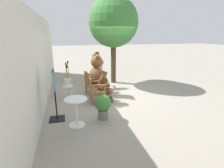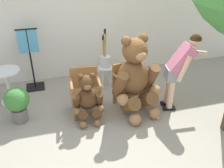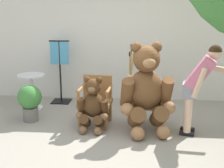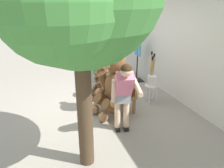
% 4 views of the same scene
% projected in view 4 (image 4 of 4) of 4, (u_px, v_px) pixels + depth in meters
% --- Properties ---
extents(ground_plane, '(60.00, 60.00, 0.00)m').
position_uv_depth(ground_plane, '(90.00, 108.00, 5.42)').
color(ground_plane, gray).
extents(back_wall, '(10.00, 0.16, 2.80)m').
position_uv_depth(back_wall, '(177.00, 45.00, 5.67)').
color(back_wall, silver).
rests_on(back_wall, ground).
extents(wooden_chair_left, '(0.60, 0.56, 0.86)m').
position_uv_depth(wooden_chair_left, '(111.00, 81.00, 5.86)').
color(wooden_chair_left, olive).
rests_on(wooden_chair_left, ground).
extents(wooden_chair_right, '(0.65, 0.62, 0.86)m').
position_uv_depth(wooden_chair_right, '(124.00, 93.00, 5.10)').
color(wooden_chair_right, olive).
rests_on(wooden_chair_right, ground).
extents(teddy_bear_large, '(0.93, 0.93, 1.51)m').
position_uv_depth(teddy_bear_large, '(114.00, 84.00, 4.90)').
color(teddy_bear_large, brown).
rests_on(teddy_bear_large, ground).
extents(teddy_bear_small, '(0.56, 0.54, 0.92)m').
position_uv_depth(teddy_bear_small, '(101.00, 83.00, 5.78)').
color(teddy_bear_small, '#4C3019').
rests_on(teddy_bear_small, ground).
extents(person_visitor, '(0.86, 0.48, 1.50)m').
position_uv_depth(person_visitor, '(124.00, 92.00, 4.08)').
color(person_visitor, black).
rests_on(person_visitor, ground).
extents(white_stool, '(0.34, 0.34, 0.46)m').
position_uv_depth(white_stool, '(151.00, 89.00, 5.62)').
color(white_stool, silver).
rests_on(white_stool, ground).
extents(brush_bucket, '(0.22, 0.22, 0.88)m').
position_uv_depth(brush_bucket, '(152.00, 79.00, 5.52)').
color(brush_bucket, white).
rests_on(brush_bucket, white_stool).
extents(round_side_table, '(0.56, 0.56, 0.72)m').
position_uv_depth(round_side_table, '(117.00, 65.00, 7.34)').
color(round_side_table, silver).
rests_on(round_side_table, ground).
extents(potted_plant, '(0.44, 0.44, 0.68)m').
position_uv_depth(potted_plant, '(99.00, 71.00, 6.96)').
color(potted_plant, slate).
rests_on(potted_plant, ground).
extents(clothing_display_stand, '(0.44, 0.40, 1.36)m').
position_uv_depth(clothing_display_stand, '(137.00, 60.00, 6.98)').
color(clothing_display_stand, black).
rests_on(clothing_display_stand, ground).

